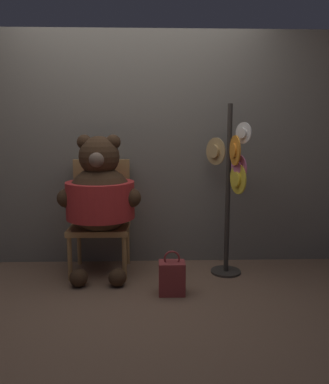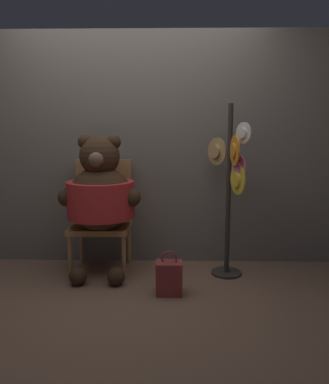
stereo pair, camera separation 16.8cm
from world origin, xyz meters
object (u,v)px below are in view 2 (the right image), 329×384
teddy_bear (101,195)px  hat_display_rack (230,185)px  handbag_on_ground (169,277)px  chair (102,213)px

teddy_bear → hat_display_rack: bearing=-1.4°
teddy_bear → handbag_on_ground: (0.62, -0.43, -0.60)m
hat_display_rack → handbag_on_ground: hat_display_rack is taller
chair → handbag_on_ground: 0.97m
chair → handbag_on_ground: bearing=-43.1°
teddy_bear → hat_display_rack: 1.16m
chair → hat_display_rack: hat_display_rack is taller
teddy_bear → handbag_on_ground: 0.97m
teddy_bear → chair: bearing=97.8°
handbag_on_ground → teddy_bear: bearing=145.4°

